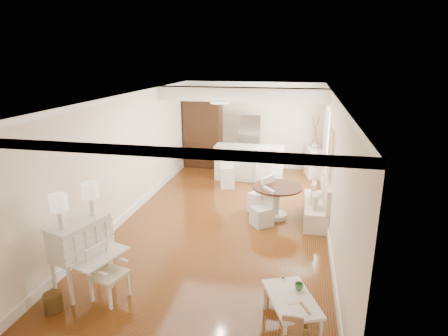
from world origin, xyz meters
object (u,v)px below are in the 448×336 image
(bar_stool_right, at_px, (263,165))
(pantry_cabinet, at_px, (203,133))
(wicker_basket, at_px, (53,302))
(gustavian_armchair, at_px, (109,274))
(kids_chair_b, at_px, (275,286))
(kids_table, at_px, (291,312))
(slip_chair_far, at_px, (261,193))
(breakfast_counter, at_px, (249,163))
(slip_chair_near, at_px, (262,208))
(sideboard, at_px, (313,162))
(kids_chair_a, at_px, (296,324))
(fridge, at_px, (260,143))
(dining_table, at_px, (276,202))
(secretary_bureau, at_px, (82,255))
(bar_stool_left, at_px, (227,171))

(bar_stool_right, distance_m, pantry_cabinet, 2.64)
(wicker_basket, xyz_separation_m, bar_stool_right, (2.40, 6.30, 0.42))
(gustavian_armchair, relative_size, pantry_cabinet, 0.37)
(kids_chair_b, height_order, bar_stool_right, bar_stool_right)
(kids_table, xyz_separation_m, slip_chair_far, (-0.85, 3.92, 0.23))
(bar_stool_right, bearing_deg, slip_chair_far, -96.42)
(breakfast_counter, distance_m, bar_stool_right, 0.56)
(breakfast_counter, bearing_deg, bar_stool_right, -36.78)
(slip_chair_near, height_order, slip_chair_far, slip_chair_far)
(wicker_basket, distance_m, sideboard, 8.32)
(wicker_basket, xyz_separation_m, breakfast_counter, (1.95, 6.63, 0.38))
(kids_chair_a, relative_size, fridge, 0.28)
(dining_table, relative_size, bar_stool_right, 1.01)
(wicker_basket, distance_m, dining_table, 4.96)
(kids_table, height_order, breakfast_counter, breakfast_counter)
(secretary_bureau, height_order, kids_chair_b, secretary_bureau)
(secretary_bureau, xyz_separation_m, pantry_cabinet, (0.10, 7.10, 0.57))
(secretary_bureau, bearing_deg, bar_stool_right, 85.33)
(kids_chair_a, distance_m, slip_chair_near, 3.50)
(wicker_basket, height_order, breakfast_counter, breakfast_counter)
(wicker_basket, relative_size, slip_chair_near, 0.32)
(kids_table, height_order, slip_chair_near, slip_chair_near)
(dining_table, relative_size, breakfast_counter, 0.55)
(kids_chair_b, bearing_deg, kids_chair_a, 21.47)
(slip_chair_far, bearing_deg, fridge, -141.63)
(slip_chair_far, bearing_deg, gustavian_armchair, 5.32)
(secretary_bureau, distance_m, bar_stool_right, 6.12)
(wicker_basket, distance_m, pantry_cabinet, 7.78)
(gustavian_armchair, relative_size, dining_table, 0.77)
(kids_chair_b, height_order, dining_table, dining_table)
(dining_table, height_order, fridge, fridge)
(wicker_basket, distance_m, bar_stool_left, 5.98)
(fridge, bearing_deg, pantry_cabinet, 179.10)
(bar_stool_right, height_order, sideboard, bar_stool_right)
(dining_table, distance_m, sideboard, 3.52)
(pantry_cabinet, relative_size, fridge, 1.28)
(kids_chair_a, height_order, breakfast_counter, breakfast_counter)
(wicker_basket, distance_m, slip_chair_far, 4.98)
(wicker_basket, bearing_deg, kids_chair_b, 15.49)
(bar_stool_left, bearing_deg, slip_chair_near, -75.26)
(wicker_basket, relative_size, kids_chair_a, 0.52)
(bar_stool_left, bearing_deg, kids_table, -83.60)
(gustavian_armchair, xyz_separation_m, pantry_cabinet, (-0.44, 7.28, 0.72))
(kids_chair_b, bearing_deg, bar_stool_left, -162.34)
(kids_chair_b, distance_m, sideboard, 6.53)
(breakfast_counter, height_order, bar_stool_right, bar_stool_right)
(slip_chair_far, distance_m, sideboard, 3.37)
(secretary_bureau, xyz_separation_m, kids_chair_b, (3.02, 0.27, -0.32))
(gustavian_armchair, distance_m, breakfast_counter, 6.33)
(kids_chair_b, distance_m, dining_table, 3.10)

